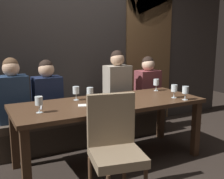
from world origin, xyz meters
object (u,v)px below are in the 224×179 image
at_px(wine_glass_center_front, 76,91).
at_px(fork_on_table, 41,107).
at_px(dining_table, 110,109).
at_px(banquette_bench, 87,126).
at_px(diner_redhead, 13,92).
at_px(wine_glass_end_right, 185,91).
at_px(diner_bearded, 47,90).
at_px(chair_near_side, 114,142).
at_px(wine_glass_center_back, 174,89).
at_px(diner_near_end, 148,81).
at_px(wine_glass_end_left, 156,82).
at_px(wine_glass_near_right, 39,102).
at_px(wine_glass_far_left, 90,92).
at_px(diner_far_end, 117,81).

xyz_separation_m(wine_glass_center_front, fork_on_table, (-0.45, -0.16, -0.11)).
height_order(dining_table, banquette_bench, dining_table).
bearing_deg(diner_redhead, wine_glass_end_right, -29.75).
height_order(dining_table, wine_glass_end_right, wine_glass_end_right).
bearing_deg(diner_bearded, chair_near_side, -81.29).
bearing_deg(diner_bearded, wine_glass_center_back, -34.06).
xyz_separation_m(banquette_bench, wine_glass_center_back, (0.79, -0.90, 0.62)).
height_order(dining_table, diner_near_end, diner_near_end).
relative_size(wine_glass_center_front, wine_glass_end_left, 1.00).
xyz_separation_m(wine_glass_near_right, wine_glass_far_left, (0.63, 0.21, 0.00)).
height_order(diner_redhead, wine_glass_center_back, diner_redhead).
relative_size(diner_far_end, wine_glass_center_front, 5.11).
bearing_deg(fork_on_table, chair_near_side, -46.57).
relative_size(diner_bearded, fork_on_table, 4.37).
bearing_deg(diner_redhead, wine_glass_end_left, -12.98).
xyz_separation_m(chair_near_side, diner_redhead, (-0.64, 1.41, 0.26)).
relative_size(wine_glass_far_left, wine_glass_center_back, 1.00).
bearing_deg(wine_glass_center_front, banquette_bench, 54.82).
bearing_deg(wine_glass_center_back, chair_near_side, -154.65).
xyz_separation_m(diner_near_end, wine_glass_end_left, (-0.18, -0.46, 0.06)).
xyz_separation_m(diner_far_end, wine_glass_near_right, (-1.31, -0.77, 0.01)).
bearing_deg(diner_redhead, diner_near_end, 0.95).
xyz_separation_m(diner_redhead, diner_far_end, (1.45, -0.01, 0.03)).
distance_m(wine_glass_end_right, wine_glass_end_left, 0.61).
xyz_separation_m(wine_glass_center_front, wine_glass_end_right, (1.15, -0.59, 0.00)).
relative_size(banquette_bench, chair_near_side, 2.55).
relative_size(dining_table, diner_bearded, 2.96).
bearing_deg(wine_glass_center_front, diner_redhead, 145.94).
height_order(diner_bearded, fork_on_table, diner_bearded).
distance_m(banquette_bench, chair_near_side, 1.50).
bearing_deg(wine_glass_end_left, wine_glass_center_front, -179.14).
distance_m(diner_redhead, diner_far_end, 1.45).
bearing_deg(diner_near_end, banquette_bench, -178.82).
relative_size(chair_near_side, wine_glass_center_back, 5.98).
relative_size(diner_redhead, wine_glass_center_front, 4.80).
relative_size(dining_table, diner_near_end, 3.01).
bearing_deg(wine_glass_center_front, wine_glass_end_left, 0.86).
distance_m(wine_glass_end_left, wine_glass_center_back, 0.47).
relative_size(diner_redhead, fork_on_table, 4.63).
relative_size(chair_near_side, diner_redhead, 1.24).
relative_size(dining_table, wine_glass_end_left, 13.41).
xyz_separation_m(diner_bearded, wine_glass_center_back, (1.33, -0.90, 0.05)).
distance_m(dining_table, banquette_bench, 0.82).
distance_m(diner_near_end, fork_on_table, 1.92).
bearing_deg(wine_glass_end_left, wine_glass_far_left, -171.84).
distance_m(diner_redhead, wine_glass_center_front, 0.79).
bearing_deg(wine_glass_end_left, wine_glass_end_right, -92.68).
relative_size(diner_far_end, wine_glass_center_back, 5.11).
bearing_deg(diner_near_end, wine_glass_far_left, -153.87).
bearing_deg(diner_far_end, diner_bearded, 178.79).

